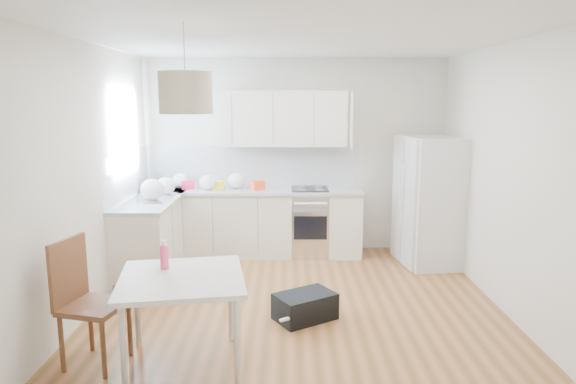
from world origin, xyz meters
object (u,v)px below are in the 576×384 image
object	(u,v)px
dining_table	(182,286)
dining_chair	(94,303)
refrigerator	(431,201)
gym_bag	(305,306)

from	to	relation	value
dining_table	dining_chair	xyz separation A→B (m)	(-0.71, 0.03, -0.16)
refrigerator	gym_bag	world-z (taller)	refrigerator
dining_chair	dining_table	bearing A→B (deg)	12.05
dining_chair	gym_bag	size ratio (longest dim) A/B	1.85
refrigerator	dining_chair	size ratio (longest dim) A/B	1.60
gym_bag	dining_table	bearing A→B (deg)	-169.88
gym_bag	refrigerator	bearing A→B (deg)	14.39
refrigerator	dining_table	distance (m)	3.78
dining_chair	gym_bag	xyz separation A→B (m)	(1.72, 0.87, -0.39)
dining_table	dining_chair	distance (m)	0.73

